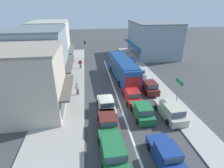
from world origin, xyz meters
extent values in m
plane|color=#3F3F42|center=(0.00, 0.00, 0.00)|extent=(140.00, 140.00, 0.00)
cube|color=silver|center=(0.00, 4.00, 0.00)|extent=(0.20, 28.00, 0.01)
cube|color=#A39E96|center=(-6.80, 6.00, 0.07)|extent=(5.20, 44.00, 0.14)
cube|color=#A39E96|center=(6.20, 6.00, 0.06)|extent=(2.80, 44.00, 0.12)
cube|color=beige|center=(-10.20, -0.05, 3.43)|extent=(7.67, 7.08, 6.87)
cube|color=#4C4742|center=(-5.91, -0.05, 2.70)|extent=(1.10, 6.51, 0.20)
cube|color=#425160|center=(-6.33, -0.05, 1.40)|extent=(0.06, 5.66, 1.80)
cube|color=gray|center=(-10.20, -0.05, 6.99)|extent=(7.83, 7.08, 0.24)
cube|color=#84939E|center=(-10.20, 8.37, 3.86)|extent=(6.91, 9.36, 7.71)
cube|color=#4C4742|center=(-6.30, 8.37, 2.70)|extent=(1.10, 8.61, 0.20)
cube|color=#425160|center=(-6.72, 8.37, 1.40)|extent=(0.06, 7.49, 1.80)
cube|color=slate|center=(-10.20, 8.37, 7.83)|extent=(7.07, 9.36, 0.24)
cube|color=silver|center=(-10.20, 17.74, 3.90)|extent=(6.28, 8.66, 7.79)
cube|color=#4C4742|center=(-6.61, 17.74, 2.70)|extent=(1.10, 7.97, 0.20)
cube|color=#425160|center=(-7.03, 17.74, 1.40)|extent=(0.06, 6.93, 1.80)
cube|color=#A19D92|center=(-10.20, 17.74, 7.91)|extent=(6.44, 8.66, 0.24)
cube|color=#84939E|center=(11.50, 20.89, 3.58)|extent=(8.86, 11.90, 7.16)
cube|color=#23568E|center=(6.62, 20.89, 2.70)|extent=(1.10, 10.95, 0.20)
cube|color=#425160|center=(7.04, 20.89, 1.40)|extent=(0.06, 9.52, 1.80)
cube|color=slate|center=(11.50, 20.89, 7.28)|extent=(9.02, 11.90, 0.24)
cube|color=#1E4C99|center=(1.89, 7.69, 1.76)|extent=(3.06, 10.92, 2.70)
cube|color=#425160|center=(1.89, 7.69, 2.16)|extent=(3.07, 10.49, 0.90)
cube|color=maroon|center=(2.17, 2.26, 1.56)|extent=(2.25, 0.18, 1.76)
cube|color=navy|center=(1.89, 7.69, 3.17)|extent=(2.89, 10.05, 0.12)
cylinder|color=black|center=(0.47, 10.97, 0.48)|extent=(0.31, 0.97, 0.96)
cylinder|color=black|center=(2.97, 11.09, 0.48)|extent=(0.31, 0.97, 0.96)
cylinder|color=black|center=(0.80, 4.66, 0.48)|extent=(0.31, 0.97, 0.96)
cylinder|color=black|center=(3.30, 4.79, 0.48)|extent=(0.31, 0.97, 0.96)
cube|color=#B7B29E|center=(-1.74, -1.03, 0.51)|extent=(1.80, 4.23, 0.72)
cube|color=#B7B29E|center=(-1.74, -1.13, 1.17)|extent=(1.59, 1.83, 0.60)
cube|color=#425160|center=(-1.76, -0.21, 1.17)|extent=(1.44, 0.09, 0.51)
cube|color=#425160|center=(-1.72, -2.05, 1.17)|extent=(1.40, 0.09, 0.48)
cylinder|color=black|center=(-2.62, 0.21, 0.31)|extent=(0.19, 0.62, 0.62)
cylinder|color=black|center=(-0.90, 0.24, 0.31)|extent=(0.19, 0.62, 0.62)
cylinder|color=black|center=(-2.58, -2.31, 0.31)|extent=(0.19, 0.62, 0.62)
cylinder|color=black|center=(-0.86, -2.28, 0.31)|extent=(0.19, 0.62, 0.62)
cube|color=#1E6638|center=(-2.03, -7.56, 0.52)|extent=(1.90, 4.55, 0.76)
cube|color=#1E6638|center=(-2.01, -7.91, 1.24)|extent=(1.72, 2.65, 0.68)
cube|color=#425160|center=(-2.06, -6.59, 1.24)|extent=(1.51, 0.11, 0.58)
cube|color=#425160|center=(-1.97, -9.23, 1.24)|extent=(1.48, 0.11, 0.54)
cylinder|color=black|center=(-2.95, -6.24, 0.31)|extent=(0.20, 0.63, 0.62)
cylinder|color=black|center=(-1.19, -6.19, 0.31)|extent=(0.20, 0.63, 0.62)
cylinder|color=black|center=(-2.86, -8.94, 0.31)|extent=(0.20, 0.63, 0.62)
cylinder|color=black|center=(-1.10, -8.89, 0.31)|extent=(0.20, 0.63, 0.62)
cube|color=maroon|center=(1.66, 0.54, 0.51)|extent=(1.73, 4.20, 0.72)
cube|color=maroon|center=(1.66, 0.44, 1.17)|extent=(1.56, 1.80, 0.60)
cube|color=#425160|center=(1.66, 1.36, 1.17)|extent=(1.44, 0.06, 0.51)
cube|color=#425160|center=(1.66, -0.48, 1.17)|extent=(1.40, 0.06, 0.48)
cylinder|color=black|center=(0.80, 1.79, 0.31)|extent=(0.18, 0.62, 0.62)
cylinder|color=black|center=(2.52, 1.80, 0.31)|extent=(0.18, 0.62, 0.62)
cylinder|color=black|center=(0.80, -0.73, 0.31)|extent=(0.18, 0.62, 0.62)
cylinder|color=black|center=(2.52, -0.72, 0.31)|extent=(0.18, 0.62, 0.62)
cube|color=navy|center=(1.89, -8.73, 0.51)|extent=(1.82, 4.24, 0.72)
cube|color=navy|center=(1.89, -8.83, 1.17)|extent=(1.60, 1.84, 0.60)
cube|color=#425160|center=(1.87, -7.91, 1.17)|extent=(1.44, 0.09, 0.51)
cube|color=#425160|center=(1.91, -9.75, 1.17)|extent=(1.41, 0.09, 0.48)
cylinder|color=black|center=(1.00, -7.49, 0.31)|extent=(0.19, 0.62, 0.62)
cylinder|color=black|center=(2.72, -7.45, 0.31)|extent=(0.19, 0.62, 0.62)
cube|color=#561E19|center=(-1.96, -4.26, 0.51)|extent=(1.91, 4.27, 0.72)
cube|color=#561E19|center=(-1.96, -4.36, 1.17)|extent=(1.64, 1.87, 0.60)
cube|color=#425160|center=(-1.92, -3.44, 1.17)|extent=(1.44, 0.13, 0.51)
cube|color=#425160|center=(-2.01, -5.28, 1.17)|extent=(1.41, 0.12, 0.48)
cylinder|color=black|center=(-2.76, -2.96, 0.31)|extent=(0.21, 0.63, 0.62)
cylinder|color=black|center=(-1.04, -3.04, 0.31)|extent=(0.21, 0.63, 0.62)
cylinder|color=black|center=(-2.88, -5.48, 0.31)|extent=(0.21, 0.63, 0.62)
cylinder|color=black|center=(-1.16, -5.56, 0.31)|extent=(0.21, 0.63, 0.62)
cube|color=#1E6638|center=(1.85, -2.90, 0.52)|extent=(1.65, 3.70, 0.76)
cube|color=#1E6638|center=(1.85, -3.20, 1.22)|extent=(1.52, 1.90, 0.64)
cube|color=#425160|center=(1.85, -2.23, 1.22)|extent=(1.40, 0.06, 0.54)
cube|color=#425160|center=(1.85, -4.17, 1.22)|extent=(1.37, 0.06, 0.51)
cylinder|color=black|center=(1.03, -1.79, 0.31)|extent=(0.18, 0.62, 0.62)
cylinder|color=black|center=(2.67, -1.79, 0.31)|extent=(0.18, 0.62, 0.62)
cylinder|color=black|center=(1.03, -4.01, 0.31)|extent=(0.18, 0.62, 0.62)
cylinder|color=black|center=(2.67, -4.01, 0.31)|extent=(0.18, 0.62, 0.62)
cube|color=#B7B29E|center=(4.76, -3.18, 0.52)|extent=(1.92, 4.56, 0.76)
cube|color=#B7B29E|center=(4.77, -3.53, 1.24)|extent=(1.73, 2.66, 0.68)
cube|color=#425160|center=(4.72, -2.21, 1.24)|extent=(1.51, 0.12, 0.58)
cube|color=#425160|center=(4.82, -4.85, 1.24)|extent=(1.48, 0.11, 0.54)
cylinder|color=black|center=(3.83, -1.87, 0.31)|extent=(0.20, 0.63, 0.62)
cylinder|color=black|center=(5.59, -1.80, 0.31)|extent=(0.20, 0.63, 0.62)
cylinder|color=black|center=(3.93, -4.56, 0.31)|extent=(0.20, 0.63, 0.62)
cylinder|color=black|center=(5.69, -4.50, 0.31)|extent=(0.20, 0.63, 0.62)
cube|color=#561E19|center=(4.55, 2.71, 0.52)|extent=(1.72, 3.74, 0.76)
cube|color=#561E19|center=(4.56, 2.41, 1.22)|extent=(1.56, 1.93, 0.64)
cube|color=#425160|center=(4.54, 3.38, 1.22)|extent=(1.40, 0.09, 0.54)
cube|color=#425160|center=(4.58, 1.44, 1.22)|extent=(1.37, 0.09, 0.51)
cylinder|color=black|center=(3.71, 3.80, 0.31)|extent=(0.19, 0.62, 0.62)
cylinder|color=black|center=(5.35, 3.84, 0.31)|extent=(0.19, 0.62, 0.62)
cylinder|color=black|center=(3.76, 1.58, 0.31)|extent=(0.19, 0.62, 0.62)
cylinder|color=black|center=(5.40, 1.62, 0.31)|extent=(0.19, 0.62, 0.62)
cube|color=#9EA3A8|center=(4.54, 8.13, 0.52)|extent=(1.64, 3.70, 0.76)
cube|color=#9EA3A8|center=(4.54, 7.83, 1.22)|extent=(1.52, 1.90, 0.64)
cube|color=#425160|center=(4.54, 8.80, 1.22)|extent=(1.40, 0.06, 0.54)
cube|color=#425160|center=(4.54, 6.86, 1.22)|extent=(1.37, 0.06, 0.51)
cylinder|color=black|center=(3.72, 9.24, 0.31)|extent=(0.18, 0.62, 0.62)
cylinder|color=black|center=(5.36, 9.24, 0.31)|extent=(0.18, 0.62, 0.62)
cylinder|color=black|center=(3.72, 7.02, 0.31)|extent=(0.18, 0.62, 0.62)
cylinder|color=black|center=(5.36, 7.02, 0.31)|extent=(0.18, 0.62, 0.62)
cube|color=navy|center=(4.54, 13.44, 0.52)|extent=(1.75, 3.75, 0.76)
cube|color=navy|center=(4.53, 13.14, 1.22)|extent=(1.57, 1.94, 0.64)
cube|color=#425160|center=(4.55, 14.11, 1.22)|extent=(1.40, 0.10, 0.54)
cube|color=#425160|center=(4.50, 12.17, 1.22)|extent=(1.37, 0.10, 0.51)
cylinder|color=black|center=(3.75, 14.57, 0.31)|extent=(0.20, 0.62, 0.62)
cylinder|color=black|center=(5.39, 14.53, 0.31)|extent=(0.20, 0.62, 0.62)
cylinder|color=black|center=(3.68, 12.36, 0.31)|extent=(0.20, 0.62, 0.62)
cylinder|color=black|center=(5.32, 12.31, 0.31)|extent=(0.20, 0.62, 0.62)
cylinder|color=gray|center=(-3.87, 18.27, 2.10)|extent=(0.12, 0.12, 4.20)
cube|color=black|center=(-3.87, 18.27, 3.85)|extent=(0.24, 0.24, 0.68)
sphere|color=red|center=(-3.73, 18.27, 4.08)|extent=(0.13, 0.13, 0.13)
sphere|color=black|center=(-3.73, 18.27, 3.86)|extent=(0.13, 0.13, 0.13)
sphere|color=black|center=(-3.73, 18.27, 3.64)|extent=(0.13, 0.13, 0.13)
cylinder|color=gray|center=(6.14, -1.79, 1.80)|extent=(0.10, 0.10, 3.60)
cube|color=#19753D|center=(6.14, -1.81, 3.30)|extent=(0.08, 1.40, 0.44)
cube|color=white|center=(6.19, -1.81, 3.30)|extent=(0.01, 1.10, 0.10)
cylinder|color=#333338|center=(-4.75, 13.37, 0.56)|extent=(0.14, 0.14, 0.84)
cylinder|color=#333338|center=(-4.93, 13.38, 0.56)|extent=(0.14, 0.14, 0.84)
cube|color=#A82D38|center=(-4.84, 13.37, 1.26)|extent=(0.38, 0.25, 0.56)
sphere|color=#9E7051|center=(-4.84, 13.37, 1.66)|extent=(0.22, 0.22, 0.22)
cylinder|color=#A82D38|center=(-4.60, 13.35, 1.26)|extent=(0.09, 0.09, 0.54)
cylinder|color=#A82D38|center=(-5.08, 13.40, 1.26)|extent=(0.09, 0.09, 0.54)
cube|color=brown|center=(-5.15, 13.38, 1.08)|extent=(0.12, 0.25, 0.22)
cylinder|color=#333338|center=(-4.95, 3.01, 0.56)|extent=(0.14, 0.14, 0.84)
cylinder|color=#333338|center=(-5.09, 2.90, 0.56)|extent=(0.14, 0.14, 0.84)
cube|color=beige|center=(-5.02, 2.96, 1.26)|extent=(0.42, 0.39, 0.56)
sphere|color=brown|center=(-5.02, 2.96, 1.66)|extent=(0.22, 0.22, 0.22)
cylinder|color=beige|center=(-4.83, 3.11, 1.26)|extent=(0.09, 0.09, 0.54)
cylinder|color=beige|center=(-5.21, 2.81, 1.26)|extent=(0.09, 0.09, 0.54)
camera|label=1|loc=(-3.51, -17.68, 10.88)|focal=28.00mm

